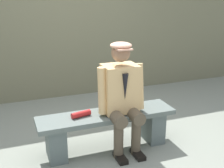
{
  "coord_description": "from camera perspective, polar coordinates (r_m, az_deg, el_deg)",
  "views": [
    {
      "loc": [
        1.04,
        2.94,
        1.82
      ],
      "look_at": [
        -0.06,
        0.0,
        0.8
      ],
      "focal_mm": 46.9,
      "sensor_mm": 36.0,
      "label": 1
    }
  ],
  "objects": [
    {
      "name": "bench",
      "position": [
        3.47,
        -1.0,
        -8.18
      ],
      "size": [
        1.62,
        0.4,
        0.45
      ],
      "color": "#596460",
      "rests_on": "ground"
    },
    {
      "name": "stadium_wall",
      "position": [
        5.16,
        -9.0,
        10.65
      ],
      "size": [
        12.0,
        0.24,
        2.37
      ],
      "primitive_type": "cube",
      "color": "#6A694F",
      "rests_on": "ground"
    },
    {
      "name": "rolled_magazine",
      "position": [
        3.32,
        -6.06,
        -5.86
      ],
      "size": [
        0.24,
        0.11,
        0.07
      ],
      "primitive_type": "cylinder",
      "rotation": [
        0.0,
        1.57,
        0.22
      ],
      "color": "#B21E1E",
      "rests_on": "bench"
    },
    {
      "name": "seated_man",
      "position": [
        3.32,
        1.88,
        -1.84
      ],
      "size": [
        0.56,
        0.56,
        1.28
      ],
      "color": "tan",
      "rests_on": "ground"
    },
    {
      "name": "ground_plane",
      "position": [
        3.61,
        -0.98,
        -12.35
      ],
      "size": [
        30.0,
        30.0,
        0.0
      ],
      "primitive_type": "plane",
      "color": "gray"
    }
  ]
}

